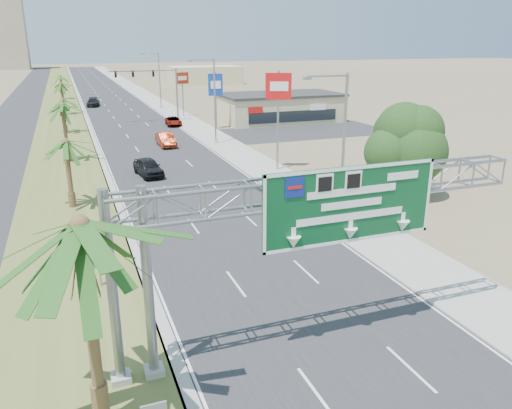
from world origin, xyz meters
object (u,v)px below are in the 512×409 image
object	(u,v)px
pole_sign_red_near	(278,93)
sign_gantry	(309,205)
car_mid_lane	(166,140)
car_right_lane	(173,121)
car_far	(93,102)
car_left_lane	(148,167)
signal_mast	(164,90)
pole_sign_red_far	(182,81)
store_building	(280,108)
pole_sign_blue	(216,87)
palm_near	(80,227)

from	to	relation	value
pole_sign_red_near	sign_gantry	bearing A→B (deg)	-110.89
car_mid_lane	car_right_lane	distance (m)	15.29
car_far	pole_sign_red_near	distance (m)	60.30
sign_gantry	car_left_lane	size ratio (longest dim) A/B	3.51
sign_gantry	car_far	world-z (taller)	sign_gantry
signal_mast	pole_sign_red_far	size ratio (longest dim) A/B	1.40
store_building	car_right_lane	bearing A→B (deg)	175.18
car_mid_lane	pole_sign_blue	xyz separation A→B (m)	(9.12, 9.70, 5.04)
car_right_lane	pole_sign_blue	distance (m)	8.88
sign_gantry	pole_sign_red_near	world-z (taller)	pole_sign_red_near
sign_gantry	signal_mast	xyz separation A→B (m)	(6.23, 62.05, -1.21)
palm_near	store_building	world-z (taller)	palm_near
sign_gantry	car_left_lane	bearing A→B (deg)	93.08
car_far	palm_near	bearing A→B (deg)	-85.46
car_mid_lane	pole_sign_blue	world-z (taller)	pole_sign_blue
pole_sign_red_near	car_far	bearing A→B (deg)	103.04
car_left_lane	pole_sign_blue	world-z (taller)	pole_sign_blue
car_far	sign_gantry	bearing A→B (deg)	-80.10
pole_sign_red_near	store_building	bearing A→B (deg)	66.28
pole_sign_blue	car_right_lane	bearing A→B (deg)	135.34
store_building	car_far	world-z (taller)	store_building
car_mid_lane	pole_sign_red_far	world-z (taller)	pole_sign_red_far
sign_gantry	pole_sign_red_near	distance (m)	29.26
car_mid_lane	pole_sign_blue	bearing A→B (deg)	45.68
pole_sign_red_near	pole_sign_red_far	distance (m)	38.77
sign_gantry	palm_near	distance (m)	8.41
car_left_lane	pole_sign_red_far	xyz separation A→B (m)	(11.65, 36.46, 4.92)
pole_sign_blue	pole_sign_red_far	xyz separation A→B (m)	(-1.62, 13.64, -0.11)
palm_near	pole_sign_red_far	size ratio (longest dim) A/B	1.14
car_right_lane	pole_sign_red_near	distance (m)	31.14
store_building	car_left_lane	bearing A→B (deg)	-132.94
sign_gantry	car_right_lane	distance (m)	58.09
palm_near	pole_sign_blue	bearing A→B (deg)	69.95
pole_sign_blue	car_mid_lane	bearing A→B (deg)	-133.26
pole_sign_blue	car_left_lane	bearing A→B (deg)	-120.18
store_building	pole_sign_red_near	size ratio (longest dim) A/B	1.92
car_far	pole_sign_red_near	world-z (taller)	pole_sign_red_near
car_left_lane	car_far	size ratio (longest dim) A/B	0.89
car_left_lane	pole_sign_red_near	world-z (taller)	pole_sign_red_near
palm_near	pole_sign_red_far	bearing A→B (deg)	75.01
palm_near	signal_mast	distance (m)	65.60
car_left_lane	pole_sign_red_far	world-z (taller)	pole_sign_red_far
car_left_lane	pole_sign_red_near	xyz separation A→B (m)	(12.01, -2.27, 6.57)
sign_gantry	store_building	xyz separation A→B (m)	(23.06, 56.07, -4.06)
signal_mast	car_right_lane	xyz separation A→B (m)	(0.33, -4.58, -4.21)
car_left_lane	car_right_lane	world-z (taller)	car_left_lane
signal_mast	car_mid_lane	size ratio (longest dim) A/B	2.11
store_building	pole_sign_blue	distance (m)	12.56
sign_gantry	car_mid_lane	world-z (taller)	sign_gantry
pole_sign_red_near	pole_sign_blue	size ratio (longest dim) A/B	1.19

